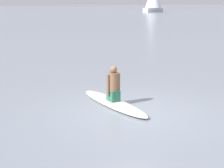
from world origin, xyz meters
name	(u,v)px	position (x,y,z in m)	size (l,w,h in m)	color
ground_plane	(133,112)	(0.00, 0.00, 0.00)	(400.00, 400.00, 0.00)	gray
surfboard	(113,103)	(-0.85, -0.06, 0.06)	(3.18, 0.65, 0.12)	silver
person_paddler	(113,85)	(-0.85, -0.06, 0.58)	(0.34, 0.44, 1.02)	#26664C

